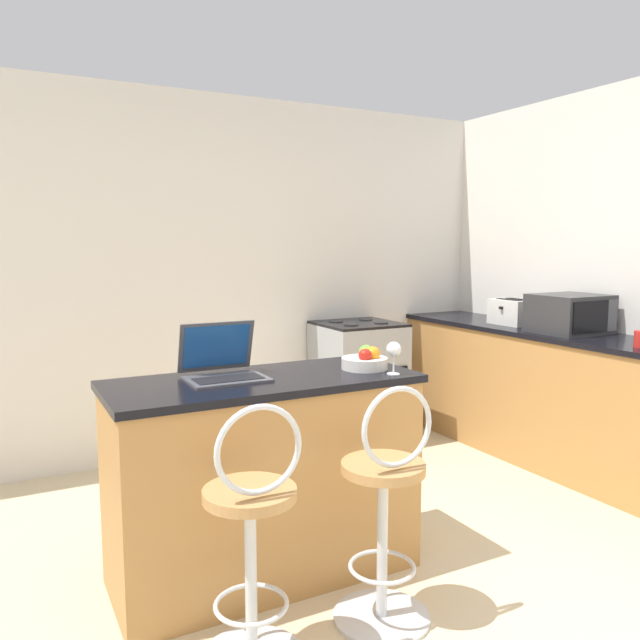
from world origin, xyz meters
The scene contains 11 objects.
wall_back centered at (0.00, 2.68, 1.30)m, with size 12.00×0.06×2.60m.
breakfast_bar centered at (-0.33, 0.84, 0.47)m, with size 1.40×0.59×0.94m.
counter_right centered at (2.05, 1.07, 0.47)m, with size 0.60×3.18×0.94m.
bar_stool_near centered at (-0.62, 0.27, 0.47)m, with size 0.40×0.40×1.00m.
bar_stool_far centered at (-0.05, 0.27, 0.47)m, with size 0.40×0.40×1.00m.
laptop centered at (-0.49, 0.92, 1.00)m, with size 0.35×0.31×0.25m.
microwave centered at (2.06, 1.19, 1.07)m, with size 0.46×0.41×0.26m.
toaster centered at (2.05, 1.70, 1.03)m, with size 0.25×0.32×0.19m.
stove_range centered at (1.09, 2.34, 0.47)m, with size 0.60×0.58×0.95m.
wine_glass_tall centered at (0.23, 0.62, 1.05)m, with size 0.07×0.07×0.15m.
fruit_bowl centered at (0.18, 0.79, 0.98)m, with size 0.22×0.22×0.11m.
Camera 1 is at (-1.39, -1.72, 1.54)m, focal length 35.00 mm.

